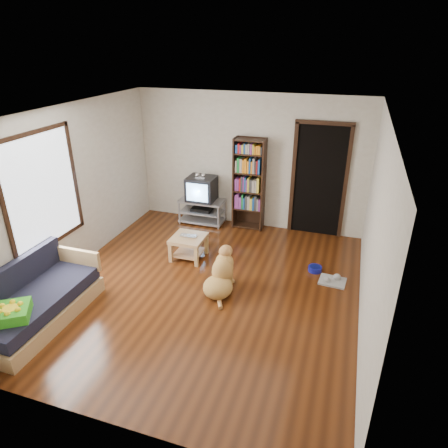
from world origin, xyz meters
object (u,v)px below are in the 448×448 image
(green_cushion, at_px, (11,313))
(dog_bowl, at_px, (315,269))
(bookshelf, at_px, (249,179))
(laptop, at_px, (188,237))
(tv_stand, at_px, (202,210))
(sofa, at_px, (36,303))
(grey_rag, at_px, (332,281))
(crt_tv, at_px, (202,188))
(coffee_table, at_px, (189,243))
(dog, at_px, (221,276))

(green_cushion, distance_m, dog_bowl, 4.41)
(green_cushion, relative_size, bookshelf, 0.23)
(laptop, bearing_deg, tv_stand, 98.47)
(green_cushion, relative_size, sofa, 0.23)
(green_cushion, relative_size, grey_rag, 1.03)
(dog_bowl, height_order, sofa, sofa)
(laptop, bearing_deg, dog_bowl, 3.64)
(dog_bowl, xyz_separation_m, grey_rag, (0.30, -0.25, -0.03))
(dog_bowl, relative_size, crt_tv, 0.38)
(crt_tv, bearing_deg, coffee_table, -78.22)
(dog_bowl, distance_m, sofa, 4.19)
(green_cushion, bearing_deg, laptop, 32.57)
(laptop, relative_size, coffee_table, 0.53)
(dog_bowl, distance_m, bookshelf, 2.20)
(green_cushion, xyz_separation_m, laptop, (1.16, 2.65, -0.08))
(grey_rag, bearing_deg, green_cushion, -143.45)
(tv_stand, xyz_separation_m, coffee_table, (0.31, -1.44, 0.01))
(dog_bowl, xyz_separation_m, crt_tv, (-2.44, 1.24, 0.70))
(dog_bowl, distance_m, grey_rag, 0.39)
(tv_stand, xyz_separation_m, sofa, (-0.97, -3.63, -0.01))
(sofa, bearing_deg, green_cushion, -75.89)
(crt_tv, xyz_separation_m, bookshelf, (0.95, 0.07, 0.26))
(laptop, distance_m, dog_bowl, 2.18)
(green_cushion, xyz_separation_m, bookshelf, (1.80, 4.22, 0.51))
(laptop, distance_m, coffee_table, 0.13)
(dog_bowl, height_order, crt_tv, crt_tv)
(crt_tv, distance_m, coffee_table, 1.57)
(grey_rag, bearing_deg, tv_stand, 151.87)
(green_cushion, height_order, laptop, green_cushion)
(bookshelf, relative_size, sofa, 1.00)
(tv_stand, bearing_deg, crt_tv, 90.00)
(grey_rag, bearing_deg, dog_bowl, 140.19)
(bookshelf, relative_size, coffee_table, 3.27)
(dog_bowl, distance_m, tv_stand, 2.73)
(laptop, bearing_deg, coffee_table, 86.75)
(green_cushion, height_order, dog, dog)
(laptop, distance_m, sofa, 2.51)
(grey_rag, relative_size, coffee_table, 0.73)
(dog_bowl, height_order, tv_stand, tv_stand)
(crt_tv, bearing_deg, green_cushion, -101.59)
(green_cushion, height_order, grey_rag, green_cushion)
(green_cushion, relative_size, crt_tv, 0.71)
(sofa, height_order, dog, sofa)
(crt_tv, xyz_separation_m, dog, (1.16, -2.25, -0.49))
(laptop, xyz_separation_m, bookshelf, (0.64, 1.57, 0.59))
(tv_stand, bearing_deg, grey_rag, -28.13)
(bookshelf, bearing_deg, tv_stand, -174.37)
(laptop, height_order, sofa, sofa)
(dog, bearing_deg, coffee_table, 137.39)
(tv_stand, distance_m, bookshelf, 1.20)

